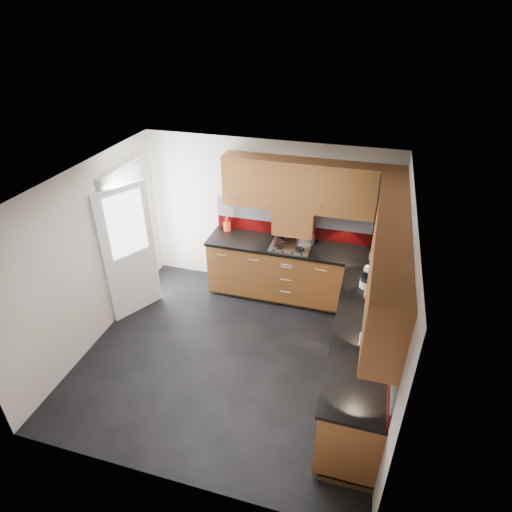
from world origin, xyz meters
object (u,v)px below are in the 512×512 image
(utensil_pot, at_px, (227,225))
(food_processor, at_px, (367,278))
(gas_hob, at_px, (291,245))
(toaster, at_px, (305,238))

(utensil_pot, height_order, food_processor, utensil_pot)
(gas_hob, distance_m, utensil_pot, 1.10)
(toaster, relative_size, food_processor, 0.96)
(food_processor, bearing_deg, utensil_pot, 156.07)
(utensil_pot, relative_size, food_processor, 1.38)
(toaster, bearing_deg, food_processor, -43.43)
(utensil_pot, distance_m, toaster, 1.26)
(gas_hob, height_order, food_processor, food_processor)
(gas_hob, distance_m, food_processor, 1.37)
(gas_hob, distance_m, toaster, 0.24)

